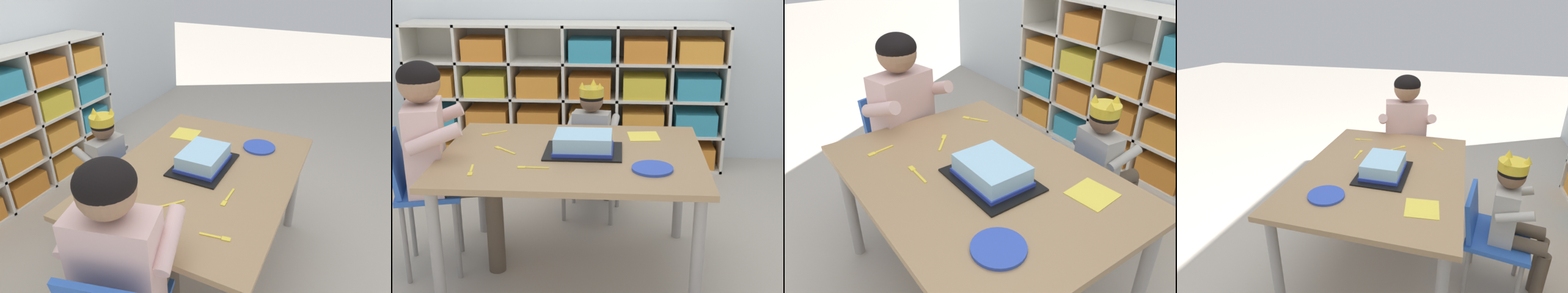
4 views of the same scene
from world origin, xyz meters
TOP-DOWN VIEW (x-y plane):
  - ground at (0.00, 0.00)m, footprint 16.00×16.00m
  - activity_table at (0.00, 0.00)m, footprint 1.21×0.89m
  - classroom_chair_blue at (0.04, 0.60)m, footprint 0.38×0.37m
  - child_with_crown at (0.06, 0.70)m, footprint 0.32×0.32m
  - classroom_chair_adult_side at (-0.74, -0.01)m, footprint 0.38×0.38m
  - adult_helper_seated at (-0.63, 0.01)m, footprint 0.47×0.45m
  - birthday_cake_on_tray at (0.05, 0.02)m, footprint 0.36×0.27m
  - paper_plate_stack at (0.36, -0.19)m, footprint 0.18×0.18m
  - paper_napkin_square at (0.34, 0.26)m, footprint 0.17×0.17m
  - fork_near_child_seat at (-0.16, -0.20)m, footprint 0.14×0.02m
  - fork_at_table_front_edge at (-0.32, 0.02)m, footprint 0.12×0.11m
  - fork_near_cake_tray at (-0.41, -0.25)m, footprint 0.03×0.12m
  - fork_scattered_mid_table at (-0.43, 0.26)m, footprint 0.12×0.09m

SIDE VIEW (x-z plane):
  - ground at x=0.00m, z-range 0.00..0.00m
  - classroom_chair_blue at x=0.04m, z-range 0.06..0.64m
  - classroom_chair_adult_side at x=-0.74m, z-range 0.08..0.79m
  - child_with_crown at x=0.06m, z-range 0.10..0.91m
  - activity_table at x=0.00m, z-range 0.24..0.87m
  - paper_napkin_square at x=0.34m, z-range 0.62..0.63m
  - fork_at_table_front_edge at x=-0.32m, z-range 0.62..0.63m
  - fork_near_child_seat at x=-0.16m, z-range 0.62..0.63m
  - fork_near_cake_tray at x=-0.41m, z-range 0.62..0.63m
  - fork_scattered_mid_table at x=-0.43m, z-range 0.62..0.63m
  - paper_plate_stack at x=0.36m, z-range 0.62..0.64m
  - adult_helper_seated at x=-0.63m, z-range 0.12..1.17m
  - birthday_cake_on_tray at x=0.05m, z-range 0.62..0.71m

